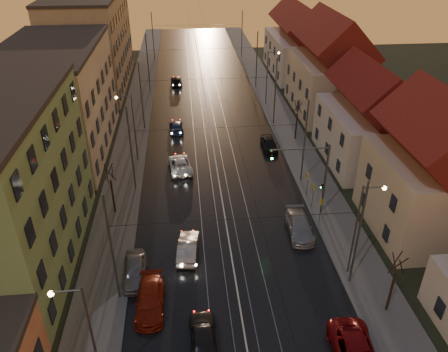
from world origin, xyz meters
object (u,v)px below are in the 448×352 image
object	(u,v)px
parked_right_1	(299,226)
parked_right_2	(269,144)
parked_left_2	(150,300)
street_lamp_2	(131,122)
street_lamp_0	(85,330)
driving_car_2	(180,164)
driving_car_1	(188,247)
driving_car_4	(176,81)
street_lamp_1	(361,222)
driving_car_0	(203,337)
street_lamp_3	(269,73)
driving_car_3	(176,127)
parked_left_3	(135,270)
traffic_light_mast	(315,171)

from	to	relation	value
parked_right_1	parked_right_2	bearing A→B (deg)	91.13
parked_left_2	parked_right_1	world-z (taller)	parked_right_1
street_lamp_2	parked_right_2	bearing A→B (deg)	6.00
street_lamp_0	driving_car_2	bearing A→B (deg)	78.81
driving_car_1	driving_car_4	bearing A→B (deg)	-82.72
parked_right_2	driving_car_1	bearing A→B (deg)	-119.35
street_lamp_1	driving_car_0	distance (m)	13.76
driving_car_0	street_lamp_1	bearing A→B (deg)	-154.73
driving_car_0	street_lamp_3	bearing A→B (deg)	-106.02
driving_car_3	parked_left_3	distance (m)	27.05
parked_right_1	driving_car_3	bearing A→B (deg)	117.77
driving_car_4	traffic_light_mast	bearing A→B (deg)	104.13
street_lamp_1	traffic_light_mast	distance (m)	8.08
driving_car_0	driving_car_1	size ratio (longest dim) A/B	1.01
street_lamp_2	driving_car_2	bearing A→B (deg)	-25.16
driving_car_3	driving_car_2	bearing A→B (deg)	88.59
driving_car_3	driving_car_4	xyz separation A→B (m)	(0.05, 18.64, 0.12)
street_lamp_0	street_lamp_1	distance (m)	19.89
street_lamp_2	parked_left_2	xyz separation A→B (m)	(2.79, -22.11, -4.18)
street_lamp_1	street_lamp_2	bearing A→B (deg)	132.32
parked_left_2	parked_right_1	bearing A→B (deg)	31.11
driving_car_2	parked_left_2	distance (m)	19.86
traffic_light_mast	driving_car_3	size ratio (longest dim) A/B	1.70
parked_right_2	parked_right_1	bearing A→B (deg)	-91.69
driving_car_1	parked_left_3	xyz separation A→B (m)	(-4.09, -2.38, 0.03)
street_lamp_0	parked_right_2	xyz separation A→B (m)	(15.72, 29.65, -4.18)
driving_car_3	parked_right_1	distance (m)	24.98
street_lamp_1	parked_left_2	xyz separation A→B (m)	(-15.42, -2.11, -4.18)
street_lamp_0	street_lamp_2	bearing A→B (deg)	90.00
street_lamp_3	parked_left_2	distance (m)	41.33
street_lamp_0	driving_car_1	bearing A→B (deg)	63.82
parked_left_3	street_lamp_1	bearing A→B (deg)	-6.98
traffic_light_mast	parked_right_1	size ratio (longest dim) A/B	1.47
driving_car_1	driving_car_3	xyz separation A→B (m)	(-0.93, 24.48, -0.11)
driving_car_0	driving_car_1	distance (m)	9.04
driving_car_3	parked_left_3	world-z (taller)	parked_left_3
street_lamp_2	parked_left_2	distance (m)	22.68
parked_left_3	traffic_light_mast	bearing A→B (deg)	20.62
parked_right_1	parked_right_2	size ratio (longest dim) A/B	1.18
street_lamp_3	traffic_light_mast	bearing A→B (deg)	-92.27
traffic_light_mast	parked_left_2	world-z (taller)	traffic_light_mast
traffic_light_mast	driving_car_1	size ratio (longest dim) A/B	1.64
street_lamp_2	driving_car_2	xyz separation A→B (m)	(5.07, -2.38, -4.20)
driving_car_0	driving_car_4	size ratio (longest dim) A/B	1.03
driving_car_0	traffic_light_mast	bearing A→B (deg)	-128.39
street_lamp_0	parked_right_1	xyz separation A→B (m)	(15.34, 13.29, -4.18)
street_lamp_2	parked_left_3	world-z (taller)	street_lamp_2
parked_right_1	driving_car_0	bearing A→B (deg)	-127.01
parked_left_2	parked_right_2	size ratio (longest dim) A/B	1.17
street_lamp_0	street_lamp_3	size ratio (longest dim) A/B	1.00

